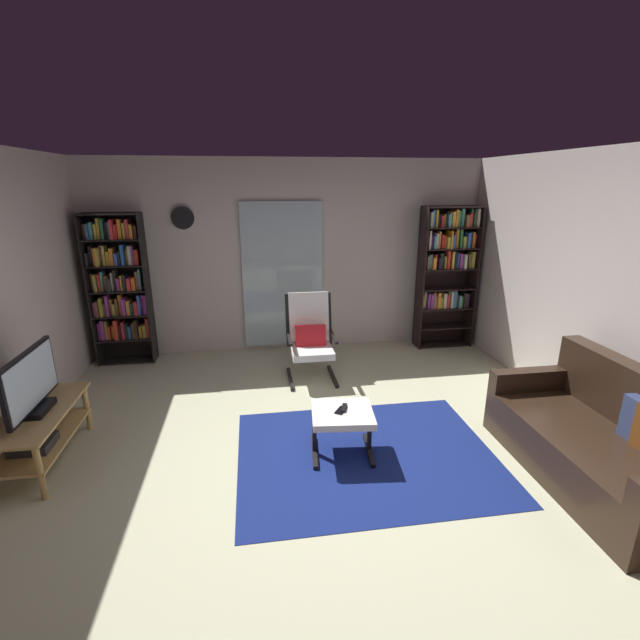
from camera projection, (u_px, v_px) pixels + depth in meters
name	position (u px, v px, depth m)	size (l,w,h in m)	color
ground_plane	(322.00, 464.00, 3.75)	(7.02, 7.02, 0.00)	beige
wall_back	(289.00, 257.00, 6.10)	(5.60, 0.06, 2.60)	beige
wall_right	(637.00, 304.00, 3.75)	(0.06, 6.00, 2.60)	beige
glass_door_panel	(283.00, 276.00, 6.10)	(1.10, 0.01, 2.00)	silver
area_rug	(366.00, 454.00, 3.88)	(2.22, 1.73, 0.01)	navy
tv_stand	(39.00, 431.00, 3.67)	(0.48, 1.10, 0.48)	tan
television	(31.00, 385.00, 3.57)	(0.20, 0.84, 0.52)	black
bookshelf_near_tv	(119.00, 286.00, 5.65)	(0.71, 0.30, 1.93)	black
bookshelf_near_sofa	(447.00, 267.00, 6.20)	(0.79, 0.30, 1.98)	black
leather_sofa	(606.00, 444.00, 3.48)	(0.88, 1.75, 0.90)	black
lounge_armchair	(310.00, 335.00, 5.32)	(0.56, 0.65, 1.02)	black
ottoman	(342.00, 418.00, 3.80)	(0.57, 0.53, 0.41)	white
tv_remote	(344.00, 408.00, 3.82)	(0.04, 0.14, 0.02)	black
cell_phone	(341.00, 410.00, 3.78)	(0.07, 0.14, 0.01)	black
wall_clock	(183.00, 218.00, 5.67)	(0.29, 0.03, 0.29)	silver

